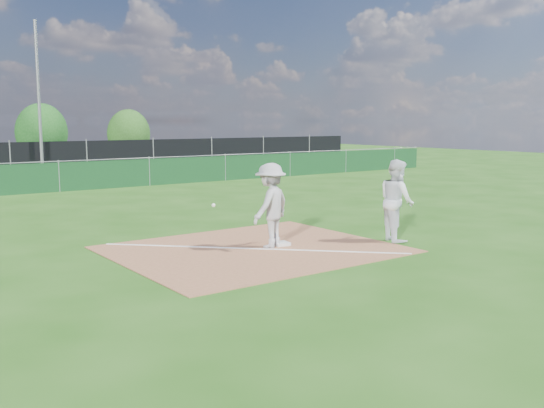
{
  "coord_description": "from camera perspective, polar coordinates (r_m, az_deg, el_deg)",
  "views": [
    {
      "loc": [
        -7.61,
        -10.04,
        2.89
      ],
      "look_at": [
        0.52,
        1.0,
        1.0
      ],
      "focal_mm": 40.0,
      "sensor_mm": 36.0,
      "label": 1
    }
  ],
  "objects": [
    {
      "name": "light_pole",
      "position": [
        34.0,
        -21.09,
        9.19
      ],
      "size": [
        0.16,
        0.16,
        8.0
      ],
      "primitive_type": "cylinder",
      "color": "slate",
      "rests_on": "ground"
    },
    {
      "name": "tree_right",
      "position": [
        46.75,
        -13.34,
        6.45
      ],
      "size": [
        3.16,
        3.16,
        3.75
      ],
      "color": "#382316",
      "rests_on": "ground"
    },
    {
      "name": "infield_dirt",
      "position": [
        13.71,
        -1.77,
        -4.28
      ],
      "size": [
        6.0,
        5.0,
        0.02
      ],
      "primitive_type": "cube",
      "color": "brown",
      "rests_on": "ground"
    },
    {
      "name": "runner",
      "position": [
        14.87,
        11.66,
        0.34
      ],
      "size": [
        1.07,
        1.18,
        1.98
      ],
      "primitive_type": "imported",
      "rotation": [
        0.0,
        0.0,
        1.16
      ],
      "color": "white",
      "rests_on": "ground"
    },
    {
      "name": "ground",
      "position": [
        21.63,
        -15.44,
        -0.12
      ],
      "size": [
        90.0,
        90.0,
        0.0
      ],
      "primitive_type": "plane",
      "color": "#1E4E10",
      "rests_on": "ground"
    },
    {
      "name": "play_at_first",
      "position": [
        13.76,
        -0.13,
        -0.12
      ],
      "size": [
        2.5,
        1.15,
        1.92
      ],
      "color": "#BDBDC0",
      "rests_on": "infield_dirt"
    },
    {
      "name": "car_right",
      "position": [
        38.4,
        -19.41,
        4.14
      ],
      "size": [
        5.09,
        2.78,
        1.4
      ],
      "primitive_type": "imported",
      "rotation": [
        0.0,
        0.0,
        1.39
      ],
      "color": "black",
      "rests_on": "parking_lot"
    },
    {
      "name": "first_base",
      "position": [
        14.1,
        0.83,
        -3.75
      ],
      "size": [
        0.39,
        0.39,
        0.07
      ],
      "primitive_type": "cube",
      "rotation": [
        0.0,
        0.0,
        -0.13
      ],
      "color": "silver",
      "rests_on": "infield_dirt"
    },
    {
      "name": "foul_line",
      "position": [
        13.71,
        -1.77,
        -4.22
      ],
      "size": [
        5.01,
        5.01,
        0.01
      ],
      "primitive_type": "cube",
      "rotation": [
        0.0,
        0.0,
        0.79
      ],
      "color": "white",
      "rests_on": "infield_dirt"
    },
    {
      "name": "tree_mid",
      "position": [
        44.79,
        -20.86,
        6.33
      ],
      "size": [
        3.45,
        3.45,
        4.1
      ],
      "color": "#382316",
      "rests_on": "ground"
    },
    {
      "name": "black_fence",
      "position": [
        33.97,
        -23.41,
        3.84
      ],
      "size": [
        46.0,
        0.04,
        1.8
      ],
      "primitive_type": "cube",
      "color": "black",
      "rests_on": "ground"
    },
    {
      "name": "green_fence",
      "position": [
        26.27,
        -19.41,
        2.39
      ],
      "size": [
        44.0,
        0.05,
        1.2
      ],
      "primitive_type": "cube",
      "color": "#0E3518",
      "rests_on": "ground"
    }
  ]
}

